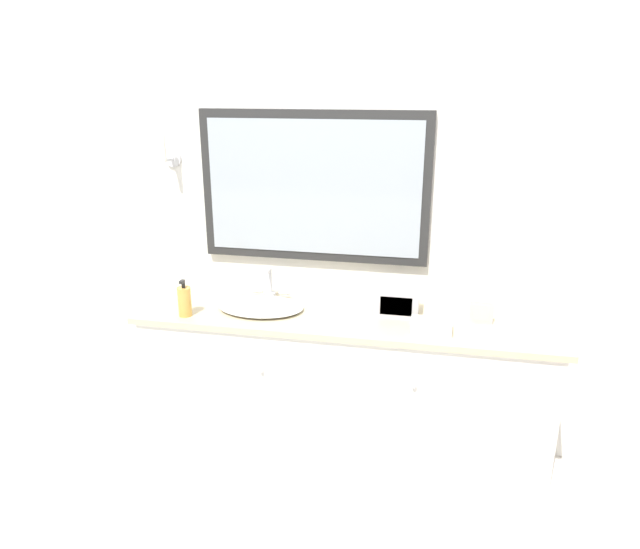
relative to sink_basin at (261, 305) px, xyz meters
name	(u,v)px	position (x,y,z in m)	size (l,w,h in m)	color
ground_plane	(333,498)	(0.43, -0.29, -0.89)	(14.00, 14.00, 0.00)	silver
wall_back	(354,221)	(0.43, 0.33, 0.39)	(8.00, 0.18, 2.55)	white
vanity_counter	(344,390)	(0.43, 0.02, -0.45)	(2.09, 0.56, 0.87)	white
sink_basin	(261,305)	(0.00, 0.00, 0.00)	(0.44, 0.36, 0.17)	white
soap_bottle	(185,301)	(-0.34, -0.16, 0.06)	(0.07, 0.07, 0.19)	gold
appliance_box	(397,301)	(0.69, 0.07, 0.05)	(0.22, 0.14, 0.14)	#BCBCC1
picture_frame	(482,313)	(1.09, 0.03, 0.04)	(0.11, 0.01, 0.11)	#B2B2B7
hand_towel_near_sink	(431,326)	(0.86, -0.11, 0.01)	(0.19, 0.12, 0.05)	silver
metal_tray	(533,334)	(1.32, -0.05, -0.01)	(0.19, 0.09, 0.01)	silver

